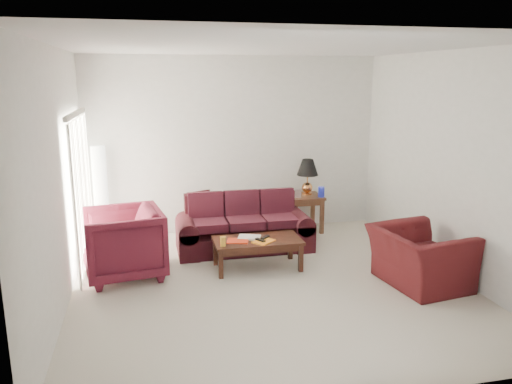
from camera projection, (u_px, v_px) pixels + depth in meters
floor at (270, 284)px, 6.52m from camera, size 5.00×5.00×0.00m
blinds at (81, 191)px, 6.99m from camera, size 0.10×2.00×2.16m
sofa at (244, 223)px, 7.75m from camera, size 2.13×1.04×0.85m
throw_pillow at (200, 203)px, 7.98m from camera, size 0.43×0.35×0.40m
end_table at (304, 213)px, 8.74m from camera, size 0.62×0.62×0.64m
table_lamp at (307, 177)px, 8.68m from camera, size 0.39×0.39×0.62m
clock at (297, 193)px, 8.49m from camera, size 0.15×0.06×0.15m
blue_canister at (321, 192)px, 8.54m from camera, size 0.11×0.11×0.17m
picture_frame at (291, 190)px, 8.74m from camera, size 0.15×0.17×0.05m
floor_lamp at (101, 195)px, 7.95m from camera, size 0.32×0.32×1.62m
armchair_left at (123, 243)px, 6.69m from camera, size 1.18×1.15×0.94m
armchair_right at (420, 258)px, 6.44m from camera, size 1.14×1.27×0.74m
coffee_table at (257, 254)px, 7.03m from camera, size 1.33×0.86×0.43m
magazine_red at (238, 241)px, 6.89m from camera, size 0.34×0.29×0.02m
magazine_white at (249, 237)px, 7.05m from camera, size 0.37×0.32×0.02m
magazine_orange at (264, 241)px, 6.87m from camera, size 0.36×0.35×0.02m
remote_a at (260, 240)px, 6.86m from camera, size 0.12×0.17×0.02m
remote_b at (265, 237)px, 6.98m from camera, size 0.16×0.16×0.02m
yellow_glass at (223, 241)px, 6.69m from camera, size 0.08×0.08×0.13m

